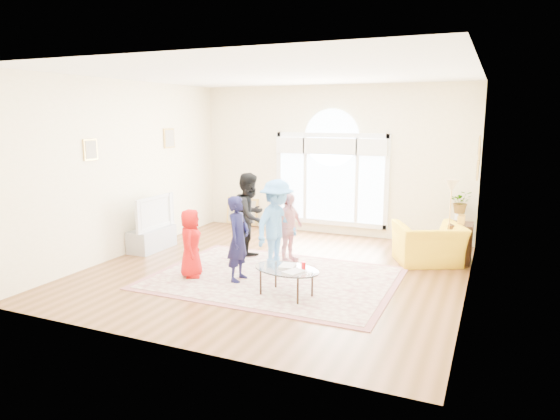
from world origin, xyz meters
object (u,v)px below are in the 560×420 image
at_px(tv_console, 152,239).
at_px(coffee_table, 286,270).
at_px(armchair, 429,244).
at_px(television, 151,212).
at_px(area_rug, 274,278).

xyz_separation_m(tv_console, coffee_table, (3.39, -1.33, 0.19)).
distance_m(coffee_table, armchair, 2.98).
distance_m(tv_console, television, 0.53).
height_order(tv_console, television, television).
bearing_deg(armchair, tv_console, -12.91).
xyz_separation_m(tv_console, television, (0.01, -0.00, 0.53)).
relative_size(tv_console, television, 0.90).
xyz_separation_m(area_rug, tv_console, (-2.89, 0.66, 0.20)).
height_order(tv_console, armchair, armchair).
bearing_deg(area_rug, armchair, 40.23).
bearing_deg(coffee_table, armchair, 68.75).
distance_m(tv_console, armchair, 5.17).
bearing_deg(tv_console, coffee_table, -21.38).
xyz_separation_m(television, armchair, (5.03, 1.16, -0.38)).
distance_m(area_rug, tv_console, 2.97).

